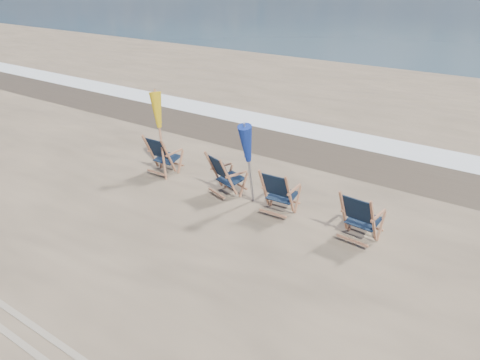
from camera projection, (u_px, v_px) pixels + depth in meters
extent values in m
cube|color=silver|center=(355.00, 139.00, 14.35)|extent=(200.00, 1.40, 0.01)
cube|color=#42362A|center=(334.00, 154.00, 13.24)|extent=(200.00, 2.60, 0.00)
cylinder|color=#9F6647|center=(161.00, 137.00, 11.37)|extent=(0.06, 0.06, 2.14)
cone|color=gold|center=(159.00, 113.00, 11.12)|extent=(0.30, 0.30, 0.85)
cylinder|color=#A5A5AD|center=(250.00, 164.00, 10.00)|extent=(0.06, 0.06, 1.95)
cone|color=navy|center=(250.00, 142.00, 9.79)|extent=(0.30, 0.30, 0.85)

